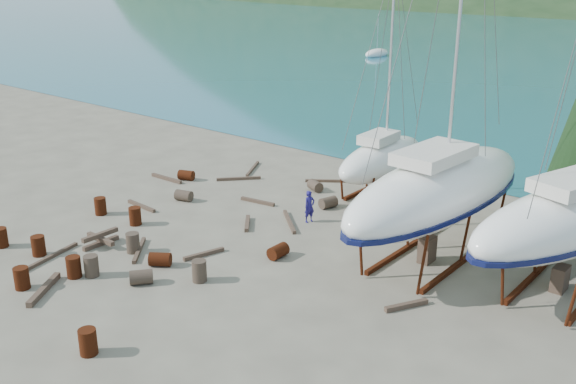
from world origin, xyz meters
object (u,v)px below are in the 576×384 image
Objects in this scene: small_sailboat_shore at (382,158)px; worker at (309,207)px; large_sailboat_near at (438,189)px; large_sailboat_far at (573,218)px.

worker is (-0.48, -5.68, -1.26)m from small_sailboat_shore.
large_sailboat_near is 1.10× the size of large_sailboat_far.
small_sailboat_shore is (-6.09, 5.49, -1.02)m from large_sailboat_near.
large_sailboat_near is 8.26m from small_sailboat_shore.
small_sailboat_shore is at bearing 174.99° from large_sailboat_far.
large_sailboat_near is 5.22m from large_sailboat_far.
large_sailboat_far is 1.40× the size of small_sailboat_shore.
large_sailboat_far reaches higher than worker.
large_sailboat_near is 12.06× the size of worker.
large_sailboat_far is 11.94m from worker.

